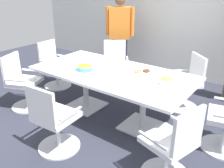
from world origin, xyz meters
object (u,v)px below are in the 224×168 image
office_chair_6 (115,67)px  person_standing_0 (120,35)px  donut_platter (144,74)px  office_chair_0 (54,67)px  office_chair_1 (22,85)px  snack_bowl_chips_orange (85,67)px  office_chair_3 (172,148)px  plate_stack (105,61)px  napkin_pile (81,57)px  office_chair_5 (187,85)px  snack_bowl_cookies (166,81)px  conference_table (112,79)px  office_chair_2 (54,122)px

office_chair_6 → person_standing_0: 0.84m
donut_platter → office_chair_0: bearing=177.1°
person_standing_0 → donut_platter: (1.42, -1.43, -0.15)m
office_chair_1 → office_chair_6: bearing=134.1°
office_chair_6 → snack_bowl_chips_orange: size_ratio=3.61×
office_chair_0 → office_chair_3: size_ratio=1.00×
plate_stack → napkin_pile: (-0.44, -0.10, 0.01)m
office_chair_3 → donut_platter: 1.27m
napkin_pile → snack_bowl_chips_orange: bearing=-41.1°
office_chair_3 → office_chair_5: 1.74m
napkin_pile → office_chair_6: bearing=81.4°
person_standing_0 → snack_bowl_chips_orange: (0.60, -1.79, -0.12)m
office_chair_1 → snack_bowl_chips_orange: bearing=91.3°
donut_platter → plate_stack: bearing=172.1°
office_chair_6 → snack_bowl_cookies: office_chair_6 is taller
napkin_pile → office_chair_1: bearing=-125.2°
conference_table → donut_platter: bearing=21.0°
office_chair_2 → office_chair_6: 2.20m
office_chair_3 → plate_stack: size_ratio=4.81×
office_chair_0 → plate_stack: size_ratio=4.81×
snack_bowl_cookies → snack_bowl_chips_orange: 1.24m
conference_table → office_chair_3: size_ratio=2.64×
office_chair_1 → person_standing_0: (0.41, 2.24, 0.51)m
person_standing_0 → napkin_pile: 1.43m
office_chair_2 → snack_bowl_cookies: size_ratio=5.21×
snack_bowl_cookies → office_chair_5: bearing=91.6°
office_chair_6 → plate_stack: bearing=77.3°
conference_table → snack_bowl_cookies: size_ratio=13.73×
office_chair_6 → donut_platter: office_chair_6 is taller
office_chair_3 → office_chair_6: same height
conference_table → person_standing_0: 1.90m
office_chair_0 → office_chair_6: (0.96, 0.73, 0.00)m
office_chair_5 → person_standing_0: size_ratio=0.52×
office_chair_2 → office_chair_5: (0.89, 2.07, 0.00)m
office_chair_2 → donut_platter: office_chair_2 is taller
person_standing_0 → office_chair_1: bearing=52.0°
person_standing_0 → snack_bowl_chips_orange: 1.89m
snack_bowl_chips_orange → office_chair_1: bearing=-156.0°
office_chair_5 → donut_platter: 0.95m
office_chair_0 → snack_bowl_chips_orange: 1.40m
office_chair_0 → person_standing_0: 1.57m
office_chair_0 → office_chair_6: size_ratio=1.00×
office_chair_6 → plate_stack: office_chair_6 is taller
conference_table → office_chair_5: bearing=49.6°
donut_platter → snack_bowl_chips_orange: bearing=-156.4°
office_chair_2 → snack_bowl_cookies: office_chair_2 is taller
office_chair_5 → office_chair_1: bearing=79.4°
office_chair_2 → office_chair_3: same height
office_chair_3 → snack_bowl_chips_orange: 1.79m
office_chair_1 → donut_platter: size_ratio=2.90×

